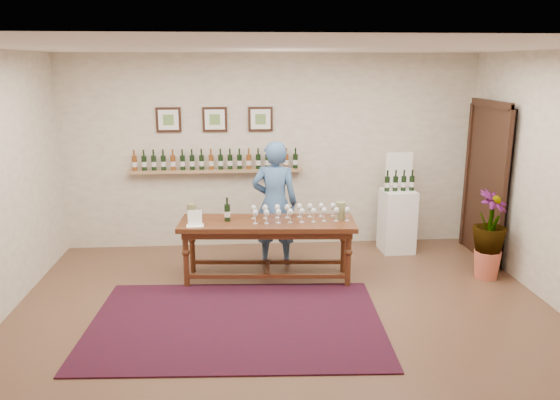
{
  "coord_description": "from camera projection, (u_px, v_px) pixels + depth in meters",
  "views": [
    {
      "loc": [
        -0.48,
        -5.36,
        2.64
      ],
      "look_at": [
        0.0,
        0.8,
        1.1
      ],
      "focal_mm": 35.0,
      "sensor_mm": 36.0,
      "label": 1
    }
  ],
  "objects": [
    {
      "name": "pitcher_right",
      "position": [
        340.0,
        211.0,
        6.78
      ],
      "size": [
        0.15,
        0.15,
        0.22
      ],
      "primitive_type": null,
      "rotation": [
        0.0,
        0.0,
        -0.06
      ],
      "color": "olive",
      "rests_on": "tasting_table"
    },
    {
      "name": "table_bottles",
      "position": [
        228.0,
        210.0,
        6.72
      ],
      "size": [
        0.28,
        0.2,
        0.27
      ],
      "primitive_type": null,
      "rotation": [
        0.0,
        0.0,
        -0.23
      ],
      "color": "black",
      "rests_on": "tasting_table"
    },
    {
      "name": "ground",
      "position": [
        286.0,
        317.0,
        5.87
      ],
      "size": [
        6.0,
        6.0,
        0.0
      ],
      "primitive_type": "plane",
      "color": "brown",
      "rests_on": "ground"
    },
    {
      "name": "info_sign",
      "position": [
        399.0,
        169.0,
        7.85
      ],
      "size": [
        0.39,
        0.04,
        0.54
      ],
      "primitive_type": "cube",
      "rotation": [
        0.0,
        0.0,
        0.04
      ],
      "color": "white",
      "rests_on": "display_pedestal"
    },
    {
      "name": "pedestal_bottles",
      "position": [
        400.0,
        180.0,
        7.68
      ],
      "size": [
        0.31,
        0.09,
        0.31
      ],
      "primitive_type": null,
      "rotation": [
        0.0,
        0.0,
        0.04
      ],
      "color": "black",
      "rests_on": "display_pedestal"
    },
    {
      "name": "menu_card",
      "position": [
        195.0,
        218.0,
        6.52
      ],
      "size": [
        0.21,
        0.16,
        0.19
      ],
      "primitive_type": "cube",
      "rotation": [
        0.0,
        0.0,
        0.05
      ],
      "color": "white",
      "rests_on": "tasting_table"
    },
    {
      "name": "pitcher_left",
      "position": [
        191.0,
        212.0,
        6.75
      ],
      "size": [
        0.13,
        0.13,
        0.2
      ],
      "primitive_type": null,
      "rotation": [
        0.0,
        0.0,
        0.01
      ],
      "color": "olive",
      "rests_on": "tasting_table"
    },
    {
      "name": "table_glasses",
      "position": [
        295.0,
        213.0,
        6.75
      ],
      "size": [
        1.34,
        0.37,
        0.18
      ],
      "primitive_type": null,
      "rotation": [
        0.0,
        0.0,
        0.04
      ],
      "color": "silver",
      "rests_on": "tasting_table"
    },
    {
      "name": "rug",
      "position": [
        236.0,
        323.0,
        5.72
      ],
      "size": [
        3.15,
        2.19,
        0.02
      ],
      "primitive_type": "cube",
      "rotation": [
        0.0,
        0.0,
        -0.05
      ],
      "color": "#4E0D0F",
      "rests_on": "ground"
    },
    {
      "name": "tasting_table",
      "position": [
        267.0,
        230.0,
        6.75
      ],
      "size": [
        2.2,
        0.84,
        0.76
      ],
      "rotation": [
        0.0,
        0.0,
        -0.07
      ],
      "color": "#461E11",
      "rests_on": "ground"
    },
    {
      "name": "display_pedestal",
      "position": [
        397.0,
        221.0,
        7.85
      ],
      "size": [
        0.47,
        0.47,
        0.9
      ],
      "primitive_type": "cube",
      "rotation": [
        0.0,
        0.0,
        0.04
      ],
      "color": "white",
      "rests_on": "ground"
    },
    {
      "name": "person",
      "position": [
        275.0,
        203.0,
        7.27
      ],
      "size": [
        0.64,
        0.45,
        1.68
      ],
      "primitive_type": "imported",
      "rotation": [
        0.0,
        0.0,
        3.06
      ],
      "color": "#3E6292",
      "rests_on": "ground"
    },
    {
      "name": "potted_plant",
      "position": [
        489.0,
        235.0,
        6.81
      ],
      "size": [
        0.73,
        0.73,
        0.97
      ],
      "rotation": [
        0.0,
        0.0,
        0.71
      ],
      "color": "#C75B42",
      "rests_on": "ground"
    },
    {
      "name": "room_shell",
      "position": [
        426.0,
        177.0,
        7.55
      ],
      "size": [
        6.0,
        6.0,
        6.0
      ],
      "color": "#ECE3C8",
      "rests_on": "ground"
    }
  ]
}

